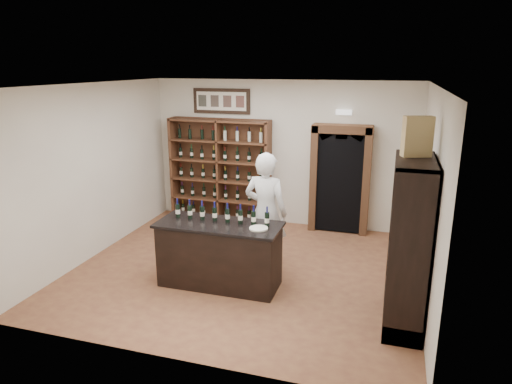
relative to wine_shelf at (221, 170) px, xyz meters
The scene contains 22 objects.
floor 2.89m from the wine_shelf, 60.87° to the right, with size 5.50×5.50×0.00m, color #915F3A.
ceiling 3.28m from the wine_shelf, 60.87° to the right, with size 5.50×5.50×0.00m, color white.
wall_back 1.37m from the wine_shelf, ahead, with size 5.50×0.04×3.00m, color silver.
wall_left 2.78m from the wine_shelf, 121.86° to the right, with size 0.04×5.00×3.00m, color silver.
wall_right 4.69m from the wine_shelf, 29.94° to the right, with size 0.04×5.00×3.00m, color silver.
wine_shelf is the anchor object (origin of this frame).
framed_picture 1.46m from the wine_shelf, 90.00° to the left, with size 1.25×0.04×0.52m, color black.
arched_doorway 2.55m from the wine_shelf, ahead, with size 1.17×0.35×2.17m.
emergency_light 2.86m from the wine_shelf, ahead, with size 0.30×0.10×0.10m, color white.
tasting_counter 3.19m from the wine_shelf, 69.44° to the right, with size 1.88×0.78×1.00m.
counter_bottle_0 2.86m from the wine_shelf, 82.36° to the right, with size 0.07×0.07×0.30m.
counter_bottle_1 2.89m from the wine_shelf, 78.32° to the right, with size 0.07×0.07×0.30m.
counter_bottle_2 2.94m from the wine_shelf, 74.39° to the right, with size 0.07×0.07×0.30m.
counter_bottle_3 3.00m from the wine_shelf, 70.61° to the right, with size 0.07×0.07×0.30m.
counter_bottle_4 3.08m from the wine_shelf, 67.00° to the right, with size 0.07×0.07×0.30m.
counter_bottle_5 3.16m from the wine_shelf, 63.57° to the right, with size 0.07×0.07×0.30m.
counter_bottle_6 3.26m from the wine_shelf, 60.33° to the right, with size 0.07×0.07×0.30m.
counter_bottle_7 3.37m from the wine_shelf, 57.28° to the right, with size 0.07×0.07×0.30m.
side_cabinet 5.02m from the wine_shelf, 40.21° to the right, with size 0.48×1.20×2.20m.
shopkeeper 2.73m from the wine_shelf, 53.55° to the right, with size 0.72×0.47×1.98m, color white.
plate 3.46m from the wine_shelf, 59.86° to the right, with size 0.27×0.27×0.02m, color white.
wine_crate 5.05m from the wine_shelf, 39.07° to the right, with size 0.35×0.14×0.50m, color tan.
Camera 1 is at (2.19, -6.60, 3.30)m, focal length 32.00 mm.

